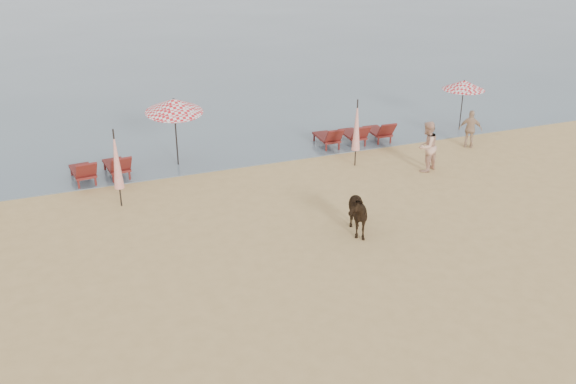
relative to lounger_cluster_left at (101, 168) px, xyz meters
name	(u,v)px	position (x,y,z in m)	size (l,w,h in m)	color
ground	(368,317)	(4.70, -10.62, -0.46)	(120.00, 120.00, 0.00)	tan
lounger_cluster_left	(101,168)	(0.00, 0.00, 0.00)	(2.01, 1.95, 0.66)	maroon
lounger_cluster_right	(355,134)	(9.82, 0.15, -0.01)	(2.96, 1.81, 0.64)	maroon
umbrella_open_left_b	(174,105)	(2.77, 0.48, 1.80)	(2.05, 2.09, 2.61)	black
umbrella_open_right	(464,85)	(14.89, 0.28, 1.46)	(1.75, 1.75, 2.13)	black
umbrella_closed_left	(116,160)	(0.32, -2.37, 1.11)	(0.31, 0.31, 2.55)	black
umbrella_closed_right	(357,125)	(8.79, -1.91, 1.07)	(0.30, 0.30, 2.48)	black
cow	(353,212)	(6.28, -6.70, 0.21)	(0.72, 1.57, 1.33)	black
beachgoer_right_a	(427,146)	(10.90, -3.28, 0.45)	(0.89, 0.69, 1.82)	tan
beachgoer_right_b	(471,129)	(13.87, -1.79, 0.29)	(0.88, 0.36, 1.49)	tan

